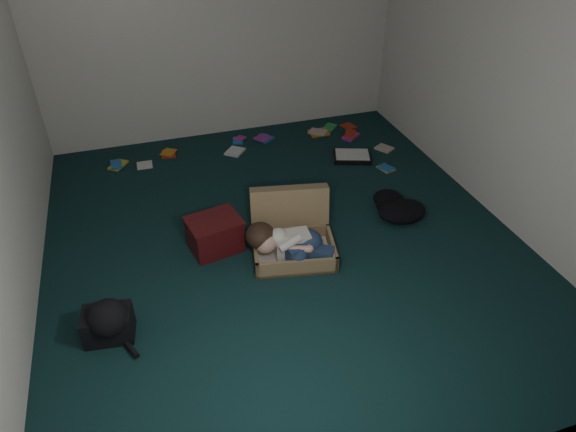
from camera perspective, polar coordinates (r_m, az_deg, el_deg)
floor at (r=4.52m, az=-0.58°, el=-2.57°), size 4.50×4.50×0.00m
wall_back at (r=5.94m, az=-7.59°, el=20.67°), size 4.50×0.00×4.50m
wall_front at (r=2.15m, az=17.66°, el=-10.26°), size 4.50×0.00×4.50m
wall_right at (r=4.81m, az=23.54°, el=14.60°), size 0.00×4.50×4.50m
suitcase at (r=4.34m, az=0.45°, el=-2.02°), size 0.78×0.77×0.49m
person at (r=4.18m, az=0.10°, el=-3.00°), size 0.70×0.45×0.30m
maroon_bin at (r=4.37m, az=-8.12°, el=-2.02°), size 0.49×0.42×0.30m
backpack at (r=3.83m, az=-19.37°, el=-11.21°), size 0.45×0.38×0.25m
clothing_pile at (r=4.97m, az=12.69°, el=1.43°), size 0.52×0.44×0.15m
paper_tray at (r=5.77m, az=7.14°, el=6.59°), size 0.48×0.42×0.06m
book_scatter at (r=5.99m, az=-1.34°, el=7.82°), size 3.10×1.33×0.02m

